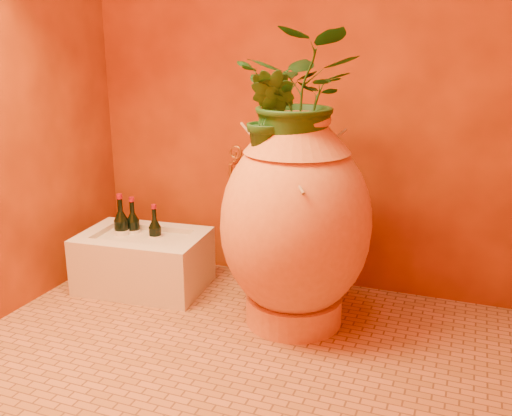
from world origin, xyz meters
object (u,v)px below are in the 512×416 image
at_px(wine_bottle_a, 134,232).
at_px(wall_tap, 235,161).
at_px(wine_bottle_b, 122,232).
at_px(amphora, 295,223).
at_px(wine_bottle_c, 155,237).
at_px(stone_basin, 144,262).

distance_m(wine_bottle_a, wall_tap, 0.71).
height_order(wine_bottle_b, wall_tap, wall_tap).
xyz_separation_m(amphora, wine_bottle_c, (-0.86, 0.15, -0.23)).
height_order(wine_bottle_a, wine_bottle_c, wine_bottle_a).
bearing_deg(stone_basin, wall_tap, 39.95).
relative_size(amphora, wine_bottle_a, 3.22).
relative_size(wine_bottle_b, wall_tap, 1.94).
bearing_deg(wine_bottle_a, amphora, -9.58).
height_order(stone_basin, wine_bottle_b, wine_bottle_b).
bearing_deg(wine_bottle_a, wall_tap, 26.79).
distance_m(amphora, wine_bottle_a, 1.05).
bearing_deg(wine_bottle_c, stone_basin, -127.46).
bearing_deg(amphora, wine_bottle_c, 170.14).
bearing_deg(wine_bottle_a, wine_bottle_c, -8.02).
relative_size(amphora, wall_tap, 5.73).
xyz_separation_m(amphora, wine_bottle_a, (-1.02, 0.17, -0.22)).
bearing_deg(wall_tap, stone_basin, -140.05).
distance_m(amphora, stone_basin, 0.98).
bearing_deg(wall_tap, wine_bottle_c, -142.07).
distance_m(wine_bottle_a, wine_bottle_c, 0.16).
relative_size(wine_bottle_c, wall_tap, 1.66).
distance_m(stone_basin, wall_tap, 0.76).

